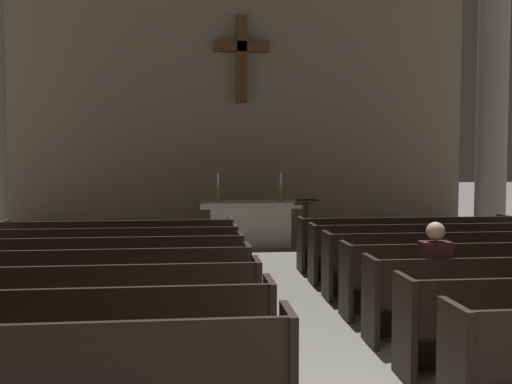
{
  "coord_description": "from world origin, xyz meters",
  "views": [
    {
      "loc": [
        -1.29,
        -4.11,
        2.02
      ],
      "look_at": [
        0.0,
        7.76,
        1.3
      ],
      "focal_mm": 41.97,
      "sensor_mm": 36.0,
      "label": 1
    }
  ],
  "objects_px": {
    "pew_left_row_5": "(102,270)",
    "altar": "(250,223)",
    "candlestick_left": "(218,193)",
    "lectern": "(306,228)",
    "column_right_second": "(493,82)",
    "pew_left_row_2": "(48,340)",
    "pew_left_row_7": "(120,247)",
    "pew_right_row_5": "(455,263)",
    "pew_right_row_6": "(427,252)",
    "pew_right_row_4": "(491,277)",
    "candlestick_right": "(281,192)",
    "pew_right_row_7": "(405,243)",
    "lone_worshipper": "(432,279)",
    "pew_left_row_4": "(89,287)",
    "pew_left_row_3": "(72,309)",
    "pew_left_row_6": "(112,257)"
  },
  "relations": [
    {
      "from": "lone_worshipper",
      "to": "pew_right_row_6",
      "type": "bearing_deg",
      "value": 68.53
    },
    {
      "from": "column_right_second",
      "to": "lectern",
      "type": "xyz_separation_m",
      "value": [
        -4.3,
        -0.67,
        -3.1
      ]
    },
    {
      "from": "pew_right_row_4",
      "to": "altar",
      "type": "height_order",
      "value": "altar"
    },
    {
      "from": "pew_left_row_2",
      "to": "lone_worshipper",
      "type": "relative_size",
      "value": 2.89
    },
    {
      "from": "pew_right_row_4",
      "to": "pew_left_row_7",
      "type": "bearing_deg",
      "value": 148.33
    },
    {
      "from": "pew_left_row_2",
      "to": "lone_worshipper",
      "type": "height_order",
      "value": "lone_worshipper"
    },
    {
      "from": "pew_right_row_6",
      "to": "pew_left_row_7",
      "type": "bearing_deg",
      "value": 168.38
    },
    {
      "from": "pew_right_row_5",
      "to": "pew_right_row_4",
      "type": "bearing_deg",
      "value": -90.0
    },
    {
      "from": "pew_left_row_3",
      "to": "pew_right_row_7",
      "type": "relative_size",
      "value": 1.0
    },
    {
      "from": "pew_right_row_7",
      "to": "altar",
      "type": "height_order",
      "value": "altar"
    },
    {
      "from": "candlestick_right",
      "to": "pew_right_row_6",
      "type": "bearing_deg",
      "value": -65.78
    },
    {
      "from": "pew_left_row_7",
      "to": "pew_right_row_6",
      "type": "bearing_deg",
      "value": -11.62
    },
    {
      "from": "pew_left_row_5",
      "to": "column_right_second",
      "type": "bearing_deg",
      "value": 29.77
    },
    {
      "from": "pew_left_row_5",
      "to": "pew_right_row_6",
      "type": "bearing_deg",
      "value": 11.62
    },
    {
      "from": "pew_left_row_2",
      "to": "pew_left_row_7",
      "type": "bearing_deg",
      "value": 90.0
    },
    {
      "from": "lectern",
      "to": "lone_worshipper",
      "type": "bearing_deg",
      "value": -87.48
    },
    {
      "from": "pew_left_row_2",
      "to": "pew_left_row_5",
      "type": "xyz_separation_m",
      "value": [
        0.0,
        3.07,
        0.0
      ]
    },
    {
      "from": "pew_left_row_2",
      "to": "pew_right_row_7",
      "type": "distance_m",
      "value": 7.15
    },
    {
      "from": "pew_left_row_5",
      "to": "candlestick_right",
      "type": "distance_m",
      "value": 5.98
    },
    {
      "from": "column_right_second",
      "to": "candlestick_left",
      "type": "bearing_deg",
      "value": 175.0
    },
    {
      "from": "pew_left_row_5",
      "to": "pew_left_row_6",
      "type": "relative_size",
      "value": 1.0
    },
    {
      "from": "pew_left_row_5",
      "to": "altar",
      "type": "distance_m",
      "value": 5.6
    },
    {
      "from": "altar",
      "to": "candlestick_left",
      "type": "relative_size",
      "value": 3.49
    },
    {
      "from": "pew_left_row_5",
      "to": "pew_left_row_7",
      "type": "height_order",
      "value": "same"
    },
    {
      "from": "pew_right_row_7",
      "to": "lone_worshipper",
      "type": "relative_size",
      "value": 2.89
    },
    {
      "from": "pew_left_row_3",
      "to": "candlestick_right",
      "type": "xyz_separation_m",
      "value": [
        3.19,
        7.06,
        0.73
      ]
    },
    {
      "from": "pew_left_row_6",
      "to": "altar",
      "type": "distance_m",
      "value": 4.7
    },
    {
      "from": "candlestick_right",
      "to": "lectern",
      "type": "relative_size",
      "value": 0.55
    },
    {
      "from": "pew_right_row_5",
      "to": "pew_right_row_6",
      "type": "xyz_separation_m",
      "value": [
        0.0,
        1.02,
        0.0
      ]
    },
    {
      "from": "candlestick_left",
      "to": "lectern",
      "type": "distance_m",
      "value": 2.22
    },
    {
      "from": "pew_right_row_7",
      "to": "candlestick_right",
      "type": "distance_m",
      "value": 3.54
    },
    {
      "from": "pew_right_row_4",
      "to": "column_right_second",
      "type": "bearing_deg",
      "value": 62.65
    },
    {
      "from": "lone_worshipper",
      "to": "pew_left_row_7",
      "type": "bearing_deg",
      "value": 133.03
    },
    {
      "from": "altar",
      "to": "pew_right_row_4",
      "type": "bearing_deg",
      "value": -67.56
    },
    {
      "from": "column_right_second",
      "to": "pew_left_row_2",
      "type": "bearing_deg",
      "value": -136.03
    },
    {
      "from": "pew_left_row_7",
      "to": "altar",
      "type": "xyz_separation_m",
      "value": [
        2.49,
        2.96,
        0.06
      ]
    },
    {
      "from": "pew_left_row_5",
      "to": "lone_worshipper",
      "type": "height_order",
      "value": "lone_worshipper"
    },
    {
      "from": "candlestick_right",
      "to": "pew_left_row_3",
      "type": "bearing_deg",
      "value": -114.34
    },
    {
      "from": "pew_left_row_2",
      "to": "pew_left_row_4",
      "type": "relative_size",
      "value": 1.0
    },
    {
      "from": "altar",
      "to": "lectern",
      "type": "relative_size",
      "value": 1.91
    },
    {
      "from": "altar",
      "to": "lectern",
      "type": "height_order",
      "value": "lectern"
    },
    {
      "from": "pew_left_row_7",
      "to": "pew_right_row_7",
      "type": "height_order",
      "value": "same"
    },
    {
      "from": "pew_left_row_4",
      "to": "candlestick_left",
      "type": "xyz_separation_m",
      "value": [
        1.79,
        6.03,
        0.73
      ]
    },
    {
      "from": "pew_left_row_7",
      "to": "lone_worshipper",
      "type": "bearing_deg",
      "value": -46.97
    },
    {
      "from": "candlestick_left",
      "to": "lectern",
      "type": "height_order",
      "value": "candlestick_left"
    },
    {
      "from": "lectern",
      "to": "pew_left_row_2",
      "type": "bearing_deg",
      "value": -117.18
    },
    {
      "from": "pew_right_row_4",
      "to": "lone_worshipper",
      "type": "height_order",
      "value": "lone_worshipper"
    },
    {
      "from": "pew_left_row_2",
      "to": "altar",
      "type": "relative_size",
      "value": 1.74
    },
    {
      "from": "pew_left_row_6",
      "to": "pew_right_row_5",
      "type": "distance_m",
      "value": 5.09
    },
    {
      "from": "pew_right_row_4",
      "to": "pew_right_row_6",
      "type": "relative_size",
      "value": 1.0
    }
  ]
}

